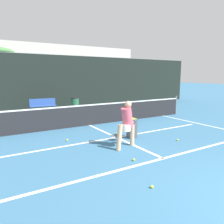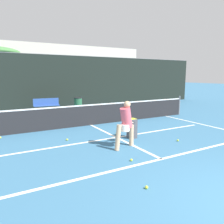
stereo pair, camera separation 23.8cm
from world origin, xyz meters
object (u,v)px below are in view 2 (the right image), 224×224
Objects in this scene: ball_hopper at (132,128)px; parked_car at (102,94)px; courtside_bench at (46,105)px; player_practicing at (126,123)px; trash_bin at (78,104)px.

ball_hopper is 0.16× the size of parked_car.
player_practicing is at bearing -79.99° from courtside_bench.
ball_hopper is at bearing -111.32° from parked_car.
courtside_bench is at bearing 101.64° from ball_hopper.
courtside_bench is at bearing 79.39° from player_practicing.
parked_car is (4.22, 10.81, 0.26)m from ball_hopper.
courtside_bench is (-0.67, 7.70, -0.32)m from player_practicing.
player_practicing is 1.15m from ball_hopper.
ball_hopper is 11.60m from parked_car.
parked_car is at bearing 51.13° from player_practicing.
trash_bin is (1.88, -0.34, -0.03)m from courtside_bench.
ball_hopper is 0.47× the size of courtside_bench.
player_practicing is at bearing -99.34° from trash_bin.
trash_bin is 5.65m from parked_car.
player_practicing is at bearing -135.09° from ball_hopper.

